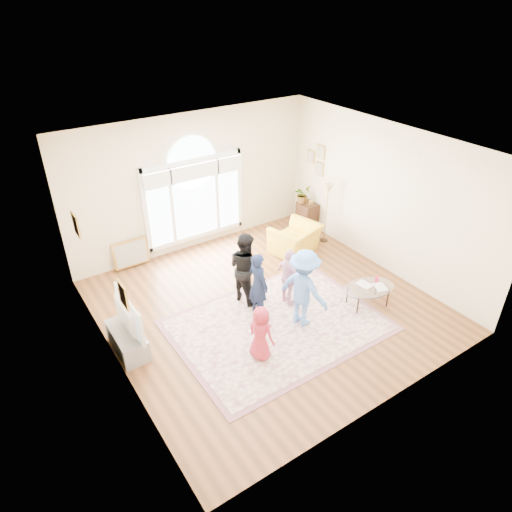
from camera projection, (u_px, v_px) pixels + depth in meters
ground at (267, 305)px, 9.10m from camera, size 6.00×6.00×0.00m
room_shell at (197, 187)px, 10.32m from camera, size 6.00×6.00×6.00m
area_rug at (278, 325)px, 8.56m from camera, size 3.60×2.60×0.02m
rug_border at (278, 325)px, 8.56m from camera, size 3.80×2.80×0.01m
tv_console at (127, 341)px, 7.90m from camera, size 0.45×1.00×0.42m
television at (123, 316)px, 7.62m from camera, size 0.18×1.14×0.66m
coffee_table at (369, 288)px, 8.93m from camera, size 1.20×0.90×0.54m
armchair at (295, 239)px, 10.74m from camera, size 1.26×1.16×0.68m
side_cabinet at (307, 216)px, 11.79m from camera, size 0.40×0.50×0.70m
floor_lamp at (328, 193)px, 10.72m from camera, size 0.30×0.30×1.51m
plant_pedestal at (301, 215)px, 11.86m from camera, size 0.20×0.20×0.70m
potted_plant at (302, 194)px, 11.57m from camera, size 0.48×0.45×0.44m
leaning_picture at (133, 266)px, 10.36m from camera, size 0.80×0.14×0.62m
child_red at (261, 333)px, 7.59m from camera, size 0.46×0.57×1.02m
child_navy at (258, 284)px, 8.54m from camera, size 0.36×0.51×1.32m
child_black at (245, 267)px, 8.90m from camera, size 0.70×0.82×1.49m
child_pink at (289, 277)px, 8.84m from camera, size 0.30×0.71×1.21m
child_blue at (304, 288)px, 8.24m from camera, size 0.83×1.11×1.54m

